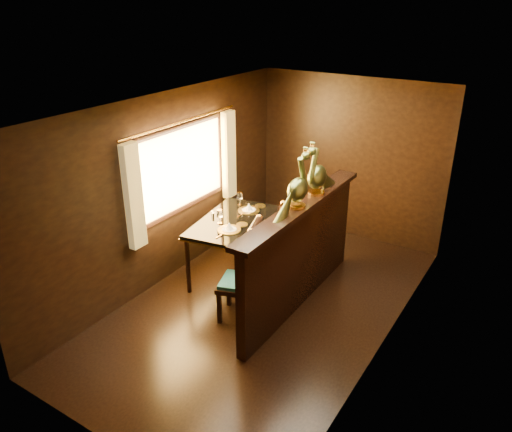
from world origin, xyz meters
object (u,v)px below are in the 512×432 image
object	(u,v)px
chair_left	(249,269)
dining_table	(234,225)
peacock_left	(298,180)
peacock_right	(318,167)
chair_right	(287,238)

from	to	relation	value
chair_left	dining_table	bearing A→B (deg)	116.00
chair_left	peacock_left	bearing A→B (deg)	34.57
dining_table	peacock_right	xyz separation A→B (m)	(1.08, 0.22, 0.95)
dining_table	peacock_right	size ratio (longest dim) A/B	2.21
chair_left	peacock_left	xyz separation A→B (m)	(0.36, 0.47, 1.02)
peacock_left	peacock_right	bearing A→B (deg)	90.00
dining_table	chair_right	size ratio (longest dim) A/B	1.19
peacock_right	dining_table	bearing A→B (deg)	-168.36
chair_left	chair_right	xyz separation A→B (m)	(-0.01, 0.93, -0.01)
peacock_right	chair_right	bearing A→B (deg)	-175.57
chair_right	peacock_right	bearing A→B (deg)	14.86
peacock_left	chair_left	bearing A→B (deg)	-127.23
chair_right	peacock_left	world-z (taller)	peacock_left
dining_table	chair_left	bearing A→B (deg)	-55.11
peacock_right	chair_left	bearing A→B (deg)	-110.28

